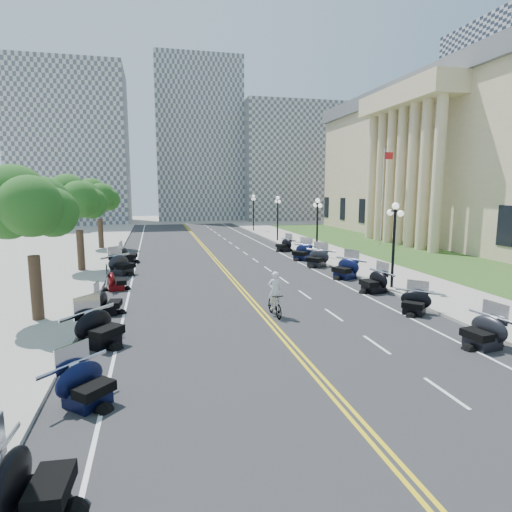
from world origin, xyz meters
TOP-DOWN VIEW (x-y plane):
  - ground at (0.00, 0.00)m, footprint 160.00×160.00m
  - road at (0.00, 10.00)m, footprint 16.00×90.00m
  - centerline_yellow_a at (-0.12, 10.00)m, footprint 0.12×90.00m
  - centerline_yellow_b at (0.12, 10.00)m, footprint 0.12×90.00m
  - edge_line_north at (6.40, 10.00)m, footprint 0.12×90.00m
  - edge_line_south at (-6.40, 10.00)m, footprint 0.12×90.00m
  - lane_dash_4 at (3.20, -8.00)m, footprint 0.12×2.00m
  - lane_dash_5 at (3.20, -4.00)m, footprint 0.12×2.00m
  - lane_dash_6 at (3.20, 0.00)m, footprint 0.12×2.00m
  - lane_dash_7 at (3.20, 4.00)m, footprint 0.12×2.00m
  - lane_dash_8 at (3.20, 8.00)m, footprint 0.12×2.00m
  - lane_dash_9 at (3.20, 12.00)m, footprint 0.12×2.00m
  - lane_dash_10 at (3.20, 16.00)m, footprint 0.12×2.00m
  - lane_dash_11 at (3.20, 20.00)m, footprint 0.12×2.00m
  - lane_dash_12 at (3.20, 24.00)m, footprint 0.12×2.00m
  - lane_dash_13 at (3.20, 28.00)m, footprint 0.12×2.00m
  - lane_dash_14 at (3.20, 32.00)m, footprint 0.12×2.00m
  - lane_dash_15 at (3.20, 36.00)m, footprint 0.12×2.00m
  - lane_dash_16 at (3.20, 40.00)m, footprint 0.12×2.00m
  - lane_dash_17 at (3.20, 44.00)m, footprint 0.12×2.00m
  - lane_dash_18 at (3.20, 48.00)m, footprint 0.12×2.00m
  - lane_dash_19 at (3.20, 52.00)m, footprint 0.12×2.00m
  - sidewalk_north at (10.50, 10.00)m, footprint 5.00×90.00m
  - sidewalk_south at (-10.50, 10.00)m, footprint 5.00×90.00m
  - lawn at (17.50, 18.00)m, footprint 9.00×60.00m
  - civic_building at (32.00, 22.00)m, footprint 26.00×51.00m
  - distant_block_a at (-18.00, 62.00)m, footprint 18.00×14.00m
  - distant_block_b at (4.00, 68.00)m, footprint 16.00×12.00m
  - distant_block_c at (22.00, 65.00)m, footprint 20.00×14.00m
  - street_lamp_2 at (8.60, 4.00)m, footprint 0.50×1.20m
  - street_lamp_3 at (8.60, 16.00)m, footprint 0.50×1.20m
  - street_lamp_4 at (8.60, 28.00)m, footprint 0.50×1.20m
  - street_lamp_5 at (8.60, 40.00)m, footprint 0.50×1.20m
  - flagpole at (18.00, 22.00)m, footprint 1.10×0.20m
  - tree_2 at (-10.00, 2.00)m, footprint 4.80×4.80m
  - tree_3 at (-10.00, 14.00)m, footprint 4.80×4.80m
  - tree_4 at (-10.00, 26.00)m, footprint 4.80×4.80m
  - motorcycle_n_4 at (6.87, -5.19)m, footprint 2.22×2.22m
  - motorcycle_n_5 at (6.95, -0.75)m, footprint 2.52×2.52m
  - motorcycle_n_6 at (7.21, 3.61)m, footprint 2.24×2.24m
  - motorcycle_n_7 at (7.28, 7.55)m, footprint 2.89×2.89m
  - motorcycle_n_8 at (7.06, 12.02)m, footprint 3.01×3.01m
  - motorcycle_n_9 at (7.03, 15.27)m, footprint 3.00×3.00m
  - motorcycle_n_10 at (7.04, 20.46)m, footprint 2.46×2.46m
  - motorcycle_s_3 at (-7.16, -10.45)m, footprint 2.23×2.23m
  - motorcycle_s_4 at (-6.79, -6.34)m, footprint 2.69×2.69m
  - motorcycle_s_5 at (-6.98, -1.70)m, footprint 3.09×3.09m
  - motorcycle_s_6 at (-7.10, 2.61)m, footprint 1.96×1.96m
  - motorcycle_s_7 at (-7.13, 7.62)m, footprint 1.89×1.89m
  - motorcycle_s_8 at (-7.13, 12.30)m, footprint 3.16×3.16m
  - motorcycle_s_9 at (-6.98, 17.26)m, footprint 2.28×2.28m
  - bicycle at (0.44, 0.42)m, footprint 0.61×1.89m
  - cyclist_rider at (0.44, 0.42)m, footprint 0.65×0.43m

SIDE VIEW (x-z plane):
  - ground at x=0.00m, z-range 0.00..0.00m
  - road at x=0.00m, z-range 0.00..0.01m
  - centerline_yellow_a at x=-0.12m, z-range 0.01..0.01m
  - centerline_yellow_b at x=0.12m, z-range 0.01..0.01m
  - edge_line_north at x=6.40m, z-range 0.01..0.01m
  - edge_line_south at x=-6.40m, z-range 0.01..0.01m
  - lane_dash_4 at x=3.20m, z-range 0.01..0.01m
  - lane_dash_5 at x=3.20m, z-range 0.01..0.01m
  - lane_dash_6 at x=3.20m, z-range 0.01..0.01m
  - lane_dash_7 at x=3.20m, z-range 0.01..0.01m
  - lane_dash_8 at x=3.20m, z-range 0.01..0.01m
  - lane_dash_9 at x=3.20m, z-range 0.01..0.01m
  - lane_dash_10 at x=3.20m, z-range 0.01..0.01m
  - lane_dash_11 at x=3.20m, z-range 0.01..0.01m
  - lane_dash_12 at x=3.20m, z-range 0.01..0.01m
  - lane_dash_13 at x=3.20m, z-range 0.01..0.01m
  - lane_dash_14 at x=3.20m, z-range 0.01..0.01m
  - lane_dash_15 at x=3.20m, z-range 0.01..0.01m
  - lane_dash_16 at x=3.20m, z-range 0.01..0.01m
  - lane_dash_17 at x=3.20m, z-range 0.01..0.01m
  - lane_dash_18 at x=3.20m, z-range 0.01..0.01m
  - lane_dash_19 at x=3.20m, z-range 0.01..0.01m
  - lawn at x=17.50m, z-range 0.00..0.10m
  - sidewalk_north at x=10.50m, z-range 0.00..0.15m
  - sidewalk_south at x=-10.50m, z-range 0.00..0.15m
  - bicycle at x=0.44m, z-range 0.00..1.12m
  - motorcycle_s_7 at x=-7.13m, z-range 0.00..1.24m
  - motorcycle_n_5 at x=6.95m, z-range 0.00..1.25m
  - motorcycle_s_6 at x=-7.10m, z-range 0.00..1.25m
  - motorcycle_s_4 at x=-6.79m, z-range 0.00..1.33m
  - motorcycle_n_10 at x=7.04m, z-range 0.00..1.37m
  - motorcycle_n_4 at x=6.87m, z-range 0.00..1.37m
  - motorcycle_s_9 at x=-6.98m, z-range 0.00..1.40m
  - motorcycle_n_6 at x=7.21m, z-range 0.00..1.41m
  - motorcycle_s_3 at x=-7.16m, z-range 0.00..1.47m
  - motorcycle_n_8 at x=7.06m, z-range 0.00..1.50m
  - motorcycle_n_9 at x=7.03m, z-range 0.00..1.50m
  - motorcycle_n_7 at x=7.28m, z-range 0.00..1.52m
  - motorcycle_s_5 at x=-6.98m, z-range 0.00..1.53m
  - motorcycle_s_8 at x=-7.13m, z-range 0.00..1.57m
  - cyclist_rider at x=0.44m, z-range 1.12..2.91m
  - street_lamp_2 at x=8.60m, z-range 0.15..5.05m
  - street_lamp_3 at x=8.60m, z-range 0.15..5.05m
  - street_lamp_4 at x=8.60m, z-range 0.15..5.05m
  - street_lamp_5 at x=8.60m, z-range 0.15..5.05m
  - tree_2 at x=-10.00m, z-range 0.15..9.35m
  - tree_3 at x=-10.00m, z-range 0.15..9.35m
  - tree_4 at x=-10.00m, z-range 0.15..9.35m
  - flagpole at x=18.00m, z-range 0.00..10.00m
  - civic_building at x=32.00m, z-range 0.00..17.80m
  - distant_block_c at x=22.00m, z-range 0.00..22.00m
  - distant_block_a at x=-18.00m, z-range 0.00..26.00m
  - distant_block_b at x=4.00m, z-range 0.00..30.00m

